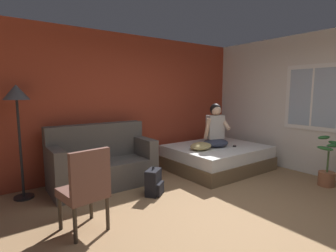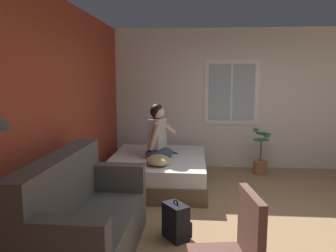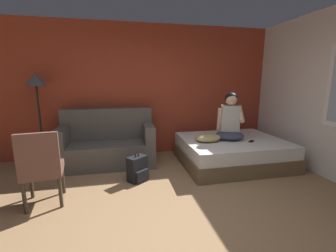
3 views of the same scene
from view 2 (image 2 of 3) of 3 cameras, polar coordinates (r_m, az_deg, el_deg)
ground_plane at (r=4.20m, az=20.30°, el=-17.07°), size 40.00×40.00×0.00m
wall_back_accent at (r=4.03m, az=-19.51°, el=1.92°), size 10.56×0.16×2.70m
wall_side_with_window at (r=6.61m, az=14.28°, el=4.57°), size 0.19×6.74×2.70m
bed at (r=5.49m, az=-1.74°, el=-7.78°), size 1.91×1.59×0.48m
couch at (r=3.42m, az=-14.59°, el=-15.70°), size 1.71×0.85×1.04m
person_seated at (r=5.29m, az=-1.72°, el=-1.74°), size 0.63×0.58×0.88m
backpack at (r=3.77m, az=1.47°, el=-16.35°), size 0.35×0.35×0.46m
throw_pillow at (r=4.91m, az=-1.66°, el=-5.97°), size 0.53×0.43×0.14m
cell_phone at (r=5.66m, az=1.06°, el=-4.70°), size 0.16×0.14×0.01m
potted_plant at (r=6.30m, az=15.82°, el=-5.35°), size 0.39×0.37×0.85m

